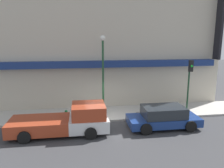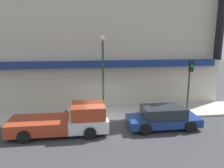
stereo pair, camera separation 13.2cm
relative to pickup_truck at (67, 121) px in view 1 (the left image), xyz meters
The scene contains 8 objects.
ground_plane 2.89m from the pickup_truck, 29.00° to the left, with size 80.00×80.00×0.00m, color #38383A.
sidewalk 3.84m from the pickup_truck, 49.80° to the left, with size 36.00×3.07×0.14m.
building 8.24m from the pickup_truck, 67.46° to the left, with size 19.80×3.80×11.94m.
pickup_truck is the anchor object (origin of this frame).
parked_car 5.92m from the pickup_truck, ahead, with size 4.43×2.07×1.35m.
fire_hydrant 2.10m from the pickup_truck, 94.34° to the left, with size 0.21×0.21×0.61m.
street_lamp 4.63m from the pickup_truck, 47.87° to the left, with size 0.36×0.36×5.56m.
traffic_light 9.04m from the pickup_truck, 13.35° to the left, with size 0.28×0.42×3.86m.
Camera 1 is at (-1.56, -13.67, 5.46)m, focal length 35.00 mm.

